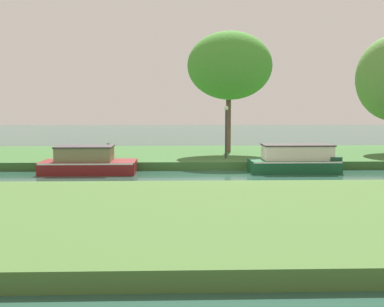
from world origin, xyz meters
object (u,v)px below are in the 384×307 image
forest_barge (296,160)px  mooring_post_near (108,152)px  maroon_narrowboat (88,162)px  lamp_post (226,125)px  willow_tree_left (230,66)px

forest_barge → mooring_post_near: forest_barge is taller
mooring_post_near → forest_barge: bearing=-9.3°
maroon_narrowboat → forest_barge: bearing=0.0°
maroon_narrowboat → lamp_post: bearing=20.9°
lamp_post → mooring_post_near: lamp_post is taller
willow_tree_left → lamp_post: (-0.50, -2.97, -3.27)m
forest_barge → lamp_post: bearing=139.9°
willow_tree_left → mooring_post_near: 8.89m
forest_barge → mooring_post_near: (-9.00, 1.47, 0.26)m
maroon_narrowboat → willow_tree_left: bearing=37.5°
lamp_post → mooring_post_near: bearing=-169.5°
maroon_narrowboat → lamp_post: lamp_post is taller
lamp_post → mooring_post_near: size_ratio=3.11×
maroon_narrowboat → willow_tree_left: (7.22, 5.54, 4.89)m
maroon_narrowboat → willow_tree_left: size_ratio=0.62×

